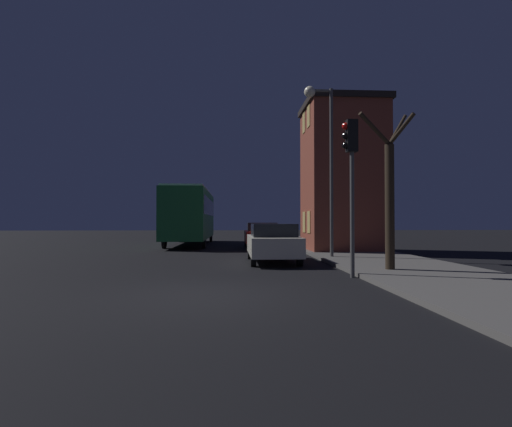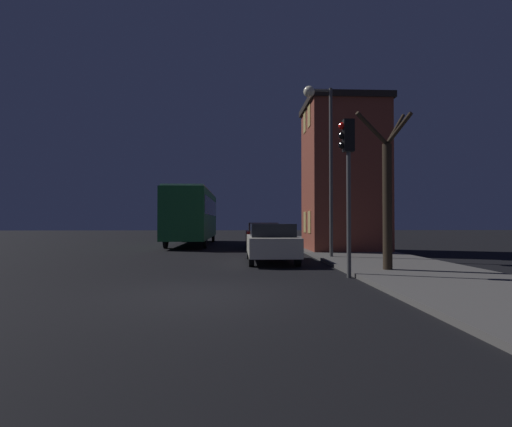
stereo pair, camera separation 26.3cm
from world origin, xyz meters
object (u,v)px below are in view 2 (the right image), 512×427
object	(u,v)px
streetlamp	(322,136)
bus	(193,213)
car_mid_lane	(262,235)
bare_tree	(387,195)
traffic_light	(347,164)
car_near_lane	(271,242)

from	to	relation	value
streetlamp	bus	size ratio (longest dim) A/B	0.64
streetlamp	car_mid_lane	distance (m)	8.47
bus	streetlamp	bearing A→B (deg)	-58.28
streetlamp	bus	bearing A→B (deg)	121.72
streetlamp	bare_tree	bearing A→B (deg)	-76.54
bare_tree	traffic_light	bearing A→B (deg)	-149.56
streetlamp	car_near_lane	distance (m)	4.93
car_near_lane	car_mid_lane	world-z (taller)	car_mid_lane
bare_tree	car_mid_lane	distance (m)	11.95
traffic_light	bare_tree	world-z (taller)	bare_tree
bare_tree	bus	distance (m)	16.69
streetlamp	traffic_light	world-z (taller)	streetlamp
traffic_light	car_mid_lane	size ratio (longest dim) A/B	1.10
bus	bare_tree	bearing A→B (deg)	-63.19
streetlamp	traffic_light	distance (m)	5.62
bare_tree	car_near_lane	distance (m)	4.90
bare_tree	bus	bearing A→B (deg)	116.81
car_near_lane	bare_tree	bearing A→B (deg)	-46.07
car_near_lane	car_mid_lane	xyz separation A→B (m)	(0.13, 8.10, 0.01)
traffic_light	car_mid_lane	distance (m)	12.62
bus	car_near_lane	bearing A→B (deg)	-69.54
traffic_light	bus	distance (m)	16.91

